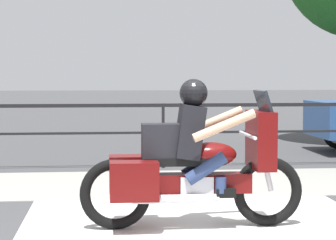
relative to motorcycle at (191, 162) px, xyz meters
The scene contains 3 objects.
sidewalk_band 2.86m from the motorcycle, 87.74° to the left, with size 44.00×2.40×0.01m, color #99968E.
fence_railing 4.38m from the motorcycle, 88.56° to the left, with size 36.00×0.05×1.09m.
motorcycle is the anchor object (origin of this frame).
Camera 1 is at (-1.00, -6.00, 1.58)m, focal length 70.00 mm.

